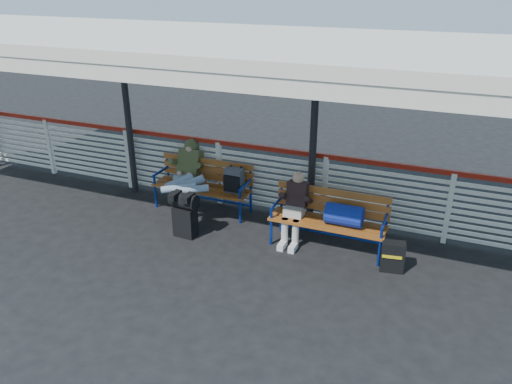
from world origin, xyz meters
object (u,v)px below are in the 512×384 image
at_px(luggage_stack, 185,213).
at_px(companion_person, 295,207).
at_px(traveler_man, 186,180).
at_px(bench_right, 336,215).
at_px(suitcase_side, 393,257).
at_px(bench_left, 212,180).

bearing_deg(luggage_stack, companion_person, 21.23).
bearing_deg(traveler_man, bench_right, -3.43).
bearing_deg(luggage_stack, suitcase_side, 8.20).
bearing_deg(bench_right, bench_left, 167.93).
height_order(luggage_stack, bench_left, bench_left).
distance_m(bench_left, companion_person, 1.80).
bearing_deg(suitcase_side, bench_left, 156.61).
height_order(luggage_stack, suitcase_side, luggage_stack).
distance_m(traveler_man, suitcase_side, 3.71).
xyz_separation_m(bench_right, traveler_man, (-2.72, 0.16, 0.09)).
xyz_separation_m(bench_right, suitcase_side, (0.93, -0.31, -0.36)).
xyz_separation_m(luggage_stack, companion_person, (1.70, 0.51, 0.18)).
height_order(bench_left, companion_person, companion_person).
bearing_deg(traveler_man, bench_left, 46.74).
relative_size(traveler_man, companion_person, 1.43).
height_order(traveler_man, suitcase_side, traveler_man).
distance_m(bench_left, suitcase_side, 3.44).
height_order(bench_left, suitcase_side, bench_left).
relative_size(bench_left, bench_right, 1.00).
relative_size(bench_right, suitcase_side, 3.90).
bearing_deg(luggage_stack, traveler_man, 121.17).
xyz_separation_m(bench_left, companion_person, (1.72, -0.52, 0.01)).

